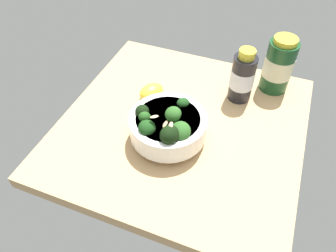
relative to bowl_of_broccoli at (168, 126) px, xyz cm
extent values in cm
cube|color=tan|center=(1.36, 6.08, -6.00)|extent=(56.79, 56.79, 3.09)
cylinder|color=white|center=(-0.07, 0.37, -3.63)|extent=(9.49, 9.49, 1.63)
cylinder|color=white|center=(-0.07, 0.37, -0.37)|extent=(17.26, 17.26, 4.90)
cylinder|color=silver|center=(-0.07, 0.37, 1.68)|extent=(14.19, 14.19, 0.80)
cylinder|color=#3C7A32|center=(-4.76, -1.51, 1.21)|extent=(1.18, 1.19, 0.97)
ellipsoid|color=#23511C|center=(-4.76, -1.51, 2.41)|extent=(4.19, 3.80, 3.85)
cylinder|color=#3C7A32|center=(3.92, -2.82, 0.96)|extent=(1.90, 1.92, 1.37)
ellipsoid|color=#2D6023|center=(3.92, -2.82, 2.60)|extent=(5.62, 6.09, 5.41)
cylinder|color=#4A8F3C|center=(2.32, -4.83, 0.91)|extent=(1.96, 2.05, 1.71)
ellipsoid|color=black|center=(2.32, -4.83, 2.95)|extent=(5.29, 6.41, 5.21)
cylinder|color=#2F662B|center=(-5.92, -0.22, 1.10)|extent=(1.59, 1.53, 0.99)
ellipsoid|color=black|center=(-5.92, -0.22, 2.54)|extent=(4.75, 4.52, 4.16)
cylinder|color=#4A8F3C|center=(1.71, 6.47, 0.62)|extent=(1.62, 1.54, 1.53)
ellipsoid|color=#194216|center=(1.71, 6.47, 2.07)|extent=(4.02, 4.24, 2.79)
cylinder|color=#4A8F3C|center=(1.26, -0.39, 2.48)|extent=(1.85, 2.02, 2.13)
ellipsoid|color=#2D6023|center=(1.26, -0.39, 4.46)|extent=(5.03, 4.89, 4.69)
cylinder|color=#589D47|center=(-2.96, -4.31, 0.79)|extent=(1.61, 1.95, 1.80)
ellipsoid|color=#194216|center=(-2.96, -4.31, 2.45)|extent=(5.90, 5.24, 4.56)
ellipsoid|color=#DBBC84|center=(0.52, -2.71, 3.40)|extent=(1.29, 2.02, 1.28)
ellipsoid|color=#DBBC84|center=(2.20, -4.00, 4.84)|extent=(1.28, 1.85, 1.07)
ellipsoid|color=#DBBC84|center=(-1.84, -2.90, 4.86)|extent=(2.08, 1.80, 0.66)
ellipsoid|color=#DBBC84|center=(0.77, -0.55, 3.54)|extent=(1.14, 1.89, 0.88)
ellipsoid|color=yellow|center=(-9.19, 12.01, -2.51)|extent=(7.44, 8.13, 3.88)
cylinder|color=#194723|center=(19.51, 27.73, 2.41)|extent=(7.31, 7.31, 13.72)
cylinder|color=gold|center=(19.51, 27.73, 9.91)|extent=(5.79, 5.79, 1.27)
cylinder|color=beige|center=(19.51, 27.73, 2.49)|extent=(7.45, 7.45, 5.44)
cylinder|color=black|center=(11.89, 20.42, 1.67)|extent=(5.86, 5.86, 12.24)
cylinder|color=gold|center=(11.89, 20.42, 8.84)|extent=(3.93, 3.93, 2.08)
cylinder|color=silver|center=(11.89, 20.42, 1.82)|extent=(5.98, 5.98, 4.89)
camera|label=1|loc=(18.08, -46.12, 51.87)|focal=34.74mm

